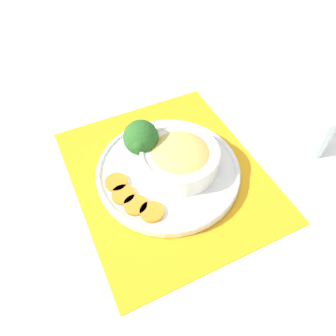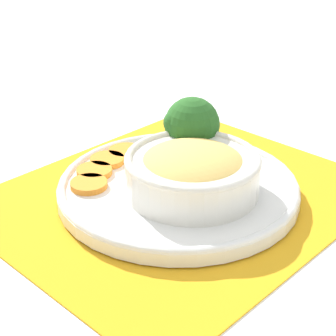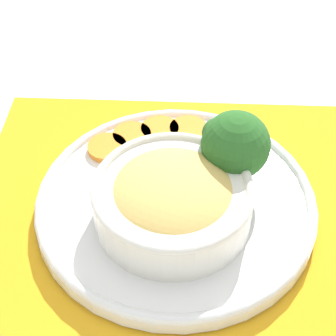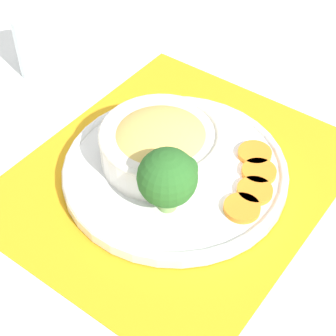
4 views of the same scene
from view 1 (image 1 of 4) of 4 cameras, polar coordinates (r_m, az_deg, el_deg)
name	(u,v)px [view 1 (image 1 of 4)]	position (r m, az deg, el deg)	size (l,w,h in m)	color
ground_plane	(168,175)	(0.70, 0.01, -1.22)	(4.00, 4.00, 0.00)	white
placemat	(168,174)	(0.70, 0.01, -1.12)	(0.49, 0.43, 0.00)	orange
plate	(168,171)	(0.69, 0.01, -0.44)	(0.30, 0.30, 0.02)	white
bowl	(180,156)	(0.67, 2.05, 2.02)	(0.16, 0.16, 0.06)	silver
broccoli_floret	(141,138)	(0.68, -4.74, 5.23)	(0.07, 0.07, 0.09)	#84AD5B
carrot_slice_near	(116,182)	(0.67, -9.02, -2.47)	(0.05, 0.05, 0.01)	orange
carrot_slice_middle	(123,195)	(0.65, -7.81, -4.65)	(0.05, 0.05, 0.01)	orange
carrot_slice_far	(135,205)	(0.63, -5.69, -6.46)	(0.05, 0.05, 0.01)	orange
carrot_slice_extra	(152,212)	(0.62, -2.84, -7.64)	(0.05, 0.05, 0.01)	orange
water_glass	(315,134)	(0.79, 24.17, 5.45)	(0.07, 0.07, 0.10)	silver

